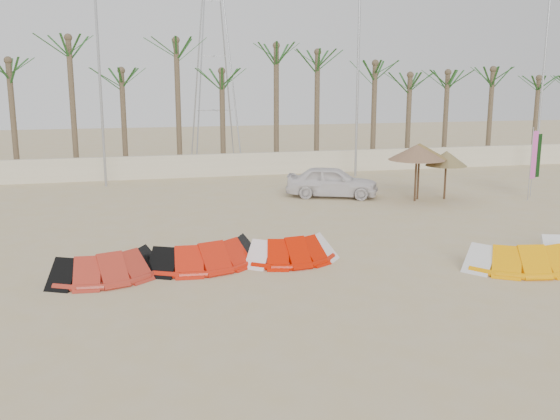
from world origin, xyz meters
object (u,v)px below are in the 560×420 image
object	(u,v)px
kite_red_mid	(206,252)
parasol_left	(420,151)
kite_red_left	(108,263)
kite_red_right	(290,248)
car	(332,182)
parasol_right	(446,158)
kite_orange	(519,254)
parasol_mid	(417,152)

from	to	relation	value
kite_red_mid	parasol_left	size ratio (longest dim) A/B	1.47
kite_red_left	kite_red_mid	world-z (taller)	same
kite_red_right	parasol_left	size ratio (longest dim) A/B	1.18
kite_red_mid	car	bearing A→B (deg)	52.78
parasol_left	car	world-z (taller)	parasol_left
kite_red_mid	parasol_right	bearing A→B (deg)	32.48
parasol_left	parasol_right	xyz separation A→B (m)	(1.25, -0.28, -0.36)
kite_orange	car	size ratio (longest dim) A/B	0.86
kite_red_right	car	world-z (taller)	car
kite_red_left	parasol_right	xyz separation A→B (m)	(15.17, 8.39, 1.51)
kite_red_right	car	xyz separation A→B (m)	(4.68, 9.83, 0.33)
kite_red_right	car	size ratio (longest dim) A/B	0.71
kite_red_left	parasol_left	bearing A→B (deg)	31.90
parasol_right	kite_red_right	bearing A→B (deg)	-140.32
kite_orange	car	xyz separation A→B (m)	(-1.81, 12.23, 0.32)
car	kite_red_left	bearing A→B (deg)	157.63
kite_red_mid	parasol_right	world-z (taller)	parasol_right
kite_red_left	kite_red_right	size ratio (longest dim) A/B	1.14
kite_red_right	kite_orange	xyz separation A→B (m)	(6.49, -2.41, 0.00)
kite_red_left	kite_red_mid	xyz separation A→B (m)	(2.87, 0.56, 0.00)
parasol_left	parasol_mid	distance (m)	0.51
kite_orange	kite_red_left	bearing A→B (deg)	170.36
parasol_mid	kite_red_mid	bearing A→B (deg)	-144.25
parasol_right	parasol_left	bearing A→B (deg)	167.16
kite_orange	parasol_right	xyz separation A→B (m)	(3.17, 10.42, 1.51)
kite_red_right	kite_red_mid	bearing A→B (deg)	175.92
kite_red_left	kite_red_mid	distance (m)	2.92
kite_red_right	kite_red_left	bearing A→B (deg)	-176.18
kite_red_left	parasol_left	xyz separation A→B (m)	(13.93, 8.67, 1.87)
kite_orange	parasol_left	distance (m)	11.04
parasol_mid	car	distance (m)	4.20
kite_red_left	kite_orange	xyz separation A→B (m)	(12.00, -2.04, 0.00)
parasol_right	kite_orange	bearing A→B (deg)	-106.94
kite_red_mid	parasol_right	distance (m)	14.66
parasol_left	parasol_right	size ratio (longest dim) A/B	1.16
kite_red_right	parasol_left	xyz separation A→B (m)	(8.42, 8.30, 1.88)
kite_red_mid	car	size ratio (longest dim) A/B	0.89
kite_orange	parasol_right	bearing A→B (deg)	73.06
kite_orange	parasol_mid	distance (m)	10.60
kite_red_right	parasol_mid	xyz separation A→B (m)	(8.09, 7.91, 1.86)
kite_red_right	car	distance (m)	10.89
kite_red_left	kite_orange	distance (m)	12.17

